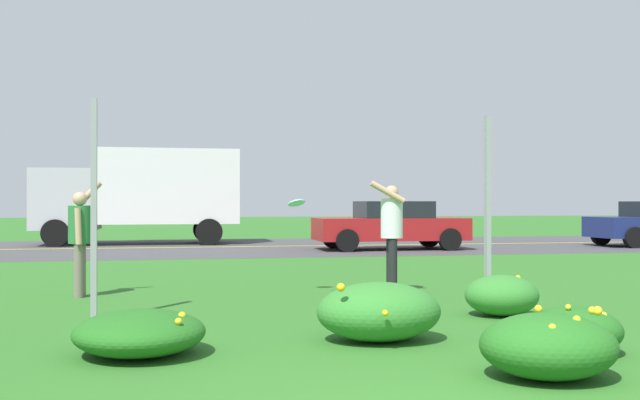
# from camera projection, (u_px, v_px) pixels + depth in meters

# --- Properties ---
(ground_plane) EXTENTS (120.00, 120.00, 0.00)m
(ground_plane) POSITION_uv_depth(u_px,v_px,m) (271.00, 278.00, 13.98)
(ground_plane) COLOR #2D6B23
(highway_strip) EXTENTS (120.00, 10.00, 0.01)m
(highway_strip) POSITION_uv_depth(u_px,v_px,m) (227.00, 247.00, 23.78)
(highway_strip) COLOR #424244
(highway_strip) RESTS_ON ground
(highway_center_stripe) EXTENTS (120.00, 0.16, 0.00)m
(highway_center_stripe) POSITION_uv_depth(u_px,v_px,m) (227.00, 247.00, 23.78)
(highway_center_stripe) COLOR yellow
(highway_center_stripe) RESTS_ON ground
(daylily_clump_front_left) EXTENTS (1.28, 1.15, 0.64)m
(daylily_clump_front_left) POSITION_uv_depth(u_px,v_px,m) (379.00, 312.00, 7.64)
(daylily_clump_front_left) COLOR #337F2D
(daylily_clump_front_left) RESTS_ON ground
(daylily_clump_mid_center) EXTENTS (1.22, 1.32, 0.41)m
(daylily_clump_mid_center) POSITION_uv_depth(u_px,v_px,m) (140.00, 333.00, 6.95)
(daylily_clump_mid_center) COLOR #23661E
(daylily_clump_mid_center) RESTS_ON ground
(daylily_clump_near_camera) EXTENTS (0.92, 0.84, 0.51)m
(daylily_clump_near_camera) POSITION_uv_depth(u_px,v_px,m) (502.00, 295.00, 9.35)
(daylily_clump_near_camera) COLOR #337F2D
(daylily_clump_near_camera) RESTS_ON ground
(daylily_clump_mid_left) EXTENTS (1.10, 1.02, 0.57)m
(daylily_clump_mid_left) POSITION_uv_depth(u_px,v_px,m) (548.00, 346.00, 6.02)
(daylily_clump_mid_left) COLOR #23661E
(daylily_clump_mid_left) RESTS_ON ground
(daylily_clump_front_center) EXTENTS (0.88, 0.88, 0.48)m
(daylily_clump_front_center) POSITION_uv_depth(u_px,v_px,m) (574.00, 330.00, 7.01)
(daylily_clump_front_center) COLOR #23661E
(daylily_clump_front_center) RESTS_ON ground
(sign_post_near_path) EXTENTS (0.07, 0.10, 2.65)m
(sign_post_near_path) POSITION_uv_depth(u_px,v_px,m) (94.00, 210.00, 8.94)
(sign_post_near_path) COLOR #93969B
(sign_post_near_path) RESTS_ON ground
(sign_post_by_roadside) EXTENTS (0.07, 0.10, 2.67)m
(sign_post_by_roadside) POSITION_uv_depth(u_px,v_px,m) (488.00, 208.00, 10.96)
(sign_post_by_roadside) COLOR #93969B
(sign_post_by_roadside) RESTS_ON ground
(person_thrower_green_shirt) EXTENTS (0.48, 0.51, 1.75)m
(person_thrower_green_shirt) POSITION_uv_depth(u_px,v_px,m) (80.00, 234.00, 11.21)
(person_thrower_green_shirt) COLOR #287038
(person_thrower_green_shirt) RESTS_ON ground
(person_catcher_white_shirt) EXTENTS (0.57, 0.51, 1.75)m
(person_catcher_white_shirt) POSITION_uv_depth(u_px,v_px,m) (391.00, 228.00, 11.62)
(person_catcher_white_shirt) COLOR silver
(person_catcher_white_shirt) RESTS_ON ground
(frisbee_pale_blue) EXTENTS (0.28, 0.26, 0.15)m
(frisbee_pale_blue) POSITION_uv_depth(u_px,v_px,m) (296.00, 203.00, 11.60)
(frisbee_pale_blue) COLOR #ADD6E5
(car_red_center_left) EXTENTS (4.50, 2.00, 1.45)m
(car_red_center_left) POSITION_uv_depth(u_px,v_px,m) (391.00, 225.00, 22.54)
(car_red_center_left) COLOR maroon
(car_red_center_left) RESTS_ON ground
(box_truck_silver) EXTENTS (6.70, 2.46, 3.20)m
(box_truck_silver) POSITION_uv_depth(u_px,v_px,m) (142.00, 191.00, 25.43)
(box_truck_silver) COLOR #B7BABF
(box_truck_silver) RESTS_ON ground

